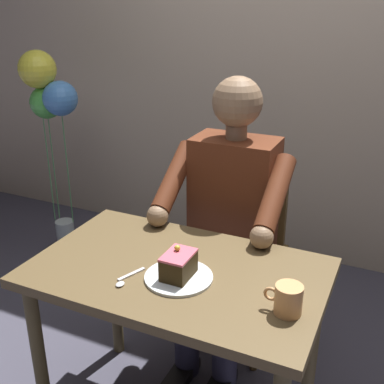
# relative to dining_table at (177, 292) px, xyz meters

# --- Properties ---
(cafe_rear_panel) EXTENTS (6.40, 0.12, 3.00)m
(cafe_rear_panel) POSITION_rel_dining_table_xyz_m (0.00, -1.58, 0.89)
(cafe_rear_panel) COLOR #BFAD95
(cafe_rear_panel) RESTS_ON ground
(dining_table) EXTENTS (1.01, 0.62, 0.70)m
(dining_table) POSITION_rel_dining_table_xyz_m (0.00, 0.00, 0.00)
(dining_table) COLOR brown
(dining_table) RESTS_ON ground
(chair) EXTENTS (0.42, 0.42, 0.90)m
(chair) POSITION_rel_dining_table_xyz_m (0.00, -0.66, -0.11)
(chair) COLOR brown
(chair) RESTS_ON ground
(seated_person) EXTENTS (0.53, 0.58, 1.28)m
(seated_person) POSITION_rel_dining_table_xyz_m (0.00, -0.49, 0.06)
(seated_person) COLOR #5E2B17
(seated_person) RESTS_ON ground
(dessert_plate) EXTENTS (0.23, 0.23, 0.01)m
(dessert_plate) POSITION_rel_dining_table_xyz_m (-0.03, 0.06, 0.10)
(dessert_plate) COLOR white
(dessert_plate) RESTS_ON dining_table
(cake_slice) EXTENTS (0.09, 0.12, 0.10)m
(cake_slice) POSITION_rel_dining_table_xyz_m (-0.03, 0.06, 0.15)
(cake_slice) COLOR #30220D
(cake_slice) RESTS_ON dessert_plate
(coffee_cup) EXTENTS (0.12, 0.08, 0.09)m
(coffee_cup) POSITION_rel_dining_table_xyz_m (-0.41, 0.09, 0.15)
(coffee_cup) COLOR tan
(coffee_cup) RESTS_ON dining_table
(dessert_spoon) EXTENTS (0.05, 0.14, 0.01)m
(dessert_spoon) POSITION_rel_dining_table_xyz_m (0.12, 0.14, 0.10)
(dessert_spoon) COLOR silver
(dessert_spoon) RESTS_ON dining_table
(balloon_display) EXTENTS (0.34, 0.24, 1.30)m
(balloon_display) POSITION_rel_dining_table_xyz_m (1.32, -0.93, 0.37)
(balloon_display) COLOR #B2C1C6
(balloon_display) RESTS_ON ground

